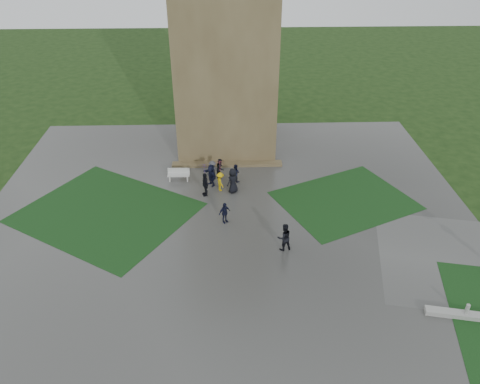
{
  "coord_description": "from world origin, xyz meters",
  "views": [
    {
      "loc": [
        0.0,
        -23.17,
        18.47
      ],
      "look_at": [
        0.87,
        4.51,
        1.2
      ],
      "focal_mm": 35.0,
      "sensor_mm": 36.0,
      "label": 1
    }
  ],
  "objects_px": {
    "pedestrian_mid": "(225,213)",
    "pedestrian_near": "(284,237)",
    "tower": "(225,40)",
    "bench": "(179,175)"
  },
  "relations": [
    {
      "from": "bench",
      "to": "pedestrian_near",
      "type": "bearing_deg",
      "value": -49.47
    },
    {
      "from": "pedestrian_mid",
      "to": "pedestrian_near",
      "type": "height_order",
      "value": "pedestrian_near"
    },
    {
      "from": "tower",
      "to": "bench",
      "type": "distance_m",
      "value": 11.44
    },
    {
      "from": "pedestrian_mid",
      "to": "pedestrian_near",
      "type": "xyz_separation_m",
      "value": [
        3.65,
        -3.02,
        0.17
      ]
    },
    {
      "from": "bench",
      "to": "pedestrian_mid",
      "type": "height_order",
      "value": "pedestrian_mid"
    },
    {
      "from": "pedestrian_near",
      "to": "tower",
      "type": "bearing_deg",
      "value": -95.03
    },
    {
      "from": "tower",
      "to": "pedestrian_mid",
      "type": "xyz_separation_m",
      "value": [
        -0.22,
        -12.39,
        -8.22
      ]
    },
    {
      "from": "pedestrian_mid",
      "to": "pedestrian_near",
      "type": "bearing_deg",
      "value": -75.76
    },
    {
      "from": "bench",
      "to": "pedestrian_near",
      "type": "xyz_separation_m",
      "value": [
        7.19,
        -8.7,
        0.42
      ]
    },
    {
      "from": "tower",
      "to": "pedestrian_near",
      "type": "xyz_separation_m",
      "value": [
        3.43,
        -15.4,
        -8.05
      ]
    }
  ]
}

